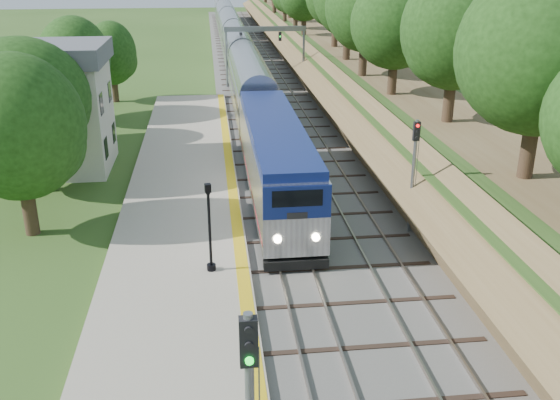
{
  "coord_description": "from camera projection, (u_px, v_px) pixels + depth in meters",
  "views": [
    {
      "loc": [
        -3.47,
        -10.1,
        13.1
      ],
      "look_at": [
        -0.5,
        15.72,
        2.8
      ],
      "focal_mm": 40.0,
      "sensor_mm": 36.0,
      "label": 1
    }
  ],
  "objects": [
    {
      "name": "yellow_stripe",
      "position": [
        240.0,
        248.0,
        28.91
      ],
      "size": [
        0.55,
        68.0,
        0.01
      ],
      "primitive_type": "cube",
      "color": "gold",
      "rests_on": "platform"
    },
    {
      "name": "embankment",
      "position": [
        331.0,
        59.0,
        70.31
      ],
      "size": [
        10.64,
        170.0,
        11.7
      ],
      "color": "brown",
      "rests_on": "ground"
    },
    {
      "name": "signal_gantry",
      "position": [
        265.0,
        40.0,
        63.79
      ],
      "size": [
        8.4,
        0.38,
        6.2
      ],
      "color": "slate",
      "rests_on": "ground"
    },
    {
      "name": "station_building",
      "position": [
        41.0,
        107.0,
        39.23
      ],
      "size": [
        8.6,
        6.6,
        8.0
      ],
      "color": "beige",
      "rests_on": "ground"
    },
    {
      "name": "signal_farside",
      "position": [
        414.0,
        165.0,
        30.01
      ],
      "size": [
        0.31,
        0.25,
        5.72
      ],
      "color": "slate",
      "rests_on": "ground"
    },
    {
      "name": "train",
      "position": [
        234.0,
        45.0,
        79.83
      ],
      "size": [
        2.93,
        117.74,
        4.31
      ],
      "color": "black",
      "rests_on": "trackbed"
    },
    {
      "name": "platform",
      "position": [
        178.0,
        255.0,
        28.68
      ],
      "size": [
        6.4,
        68.0,
        0.38
      ],
      "primitive_type": "cube",
      "color": "#A29783",
      "rests_on": "ground"
    },
    {
      "name": "trackbed",
      "position": [
        257.0,
        78.0,
        70.12
      ],
      "size": [
        9.5,
        170.0,
        0.28
      ],
      "color": "#4C4944",
      "rests_on": "ground"
    },
    {
      "name": "trees_behind_platform",
      "position": [
        54.0,
        140.0,
        30.75
      ],
      "size": [
        7.82,
        53.32,
        7.21
      ],
      "color": "#332316",
      "rests_on": "ground"
    },
    {
      "name": "lamppost_far",
      "position": [
        210.0,
        233.0,
        26.25
      ],
      "size": [
        0.39,
        0.39,
        3.95
      ],
      "color": "black",
      "rests_on": "platform"
    }
  ]
}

